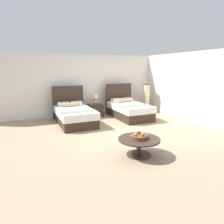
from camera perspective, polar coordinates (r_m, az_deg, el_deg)
name	(u,v)px	position (r m, az deg, el deg)	size (l,w,h in m)	color
ground_plane	(122,132)	(6.52, 2.70, -5.58)	(9.36, 9.51, 0.02)	#998367
wall_back	(91,85)	(8.98, -5.74, 7.54)	(9.36, 0.12, 2.54)	silver
wall_side_right	(186,87)	(8.25, 19.80, 6.51)	(0.12, 5.11, 2.54)	silver
bed_near_window	(74,115)	(7.54, -10.42, -0.77)	(1.22, 2.08, 1.28)	#35271E
bed_near_corner	(129,110)	(8.32, 4.61, 0.65)	(1.21, 2.04, 1.31)	#35271E
nightstand	(96,110)	(8.53, -4.59, 0.45)	(0.58, 0.43, 0.51)	#35271E
table_lamp	(95,98)	(8.47, -4.69, 3.84)	(0.26, 0.26, 0.41)	tan
vase	(92,102)	(8.38, -5.67, 2.72)	(0.08, 0.08, 0.21)	gray
coffee_table	(139,143)	(4.76, 7.51, -8.46)	(0.95, 0.95, 0.40)	#35271E
fruit_bowl	(139,136)	(4.72, 7.49, -6.67)	(0.41, 0.41, 0.15)	brown
floor_lamp_corner	(146,98)	(9.42, 9.46, 3.74)	(0.24, 0.24, 1.27)	black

